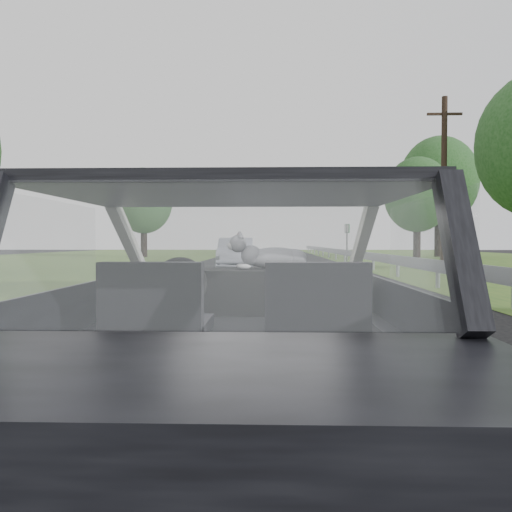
# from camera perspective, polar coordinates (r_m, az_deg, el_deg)

# --- Properties ---
(ground) EXTENTS (140.00, 140.00, 0.00)m
(ground) POSITION_cam_1_polar(r_m,az_deg,el_deg) (3.02, -1.92, -21.48)
(ground) COLOR #262626
(ground) RESTS_ON ground
(subject_car) EXTENTS (1.80, 4.00, 1.45)m
(subject_car) POSITION_cam_1_polar(r_m,az_deg,el_deg) (2.82, -1.93, -7.80)
(subject_car) COLOR black
(subject_car) RESTS_ON ground
(dashboard) EXTENTS (1.58, 0.45, 0.30)m
(dashboard) POSITION_cam_1_polar(r_m,az_deg,el_deg) (3.42, -1.27, -4.02)
(dashboard) COLOR black
(dashboard) RESTS_ON subject_car
(driver_seat) EXTENTS (0.50, 0.72, 0.42)m
(driver_seat) POSITION_cam_1_polar(r_m,az_deg,el_deg) (2.57, -11.33, -5.26)
(driver_seat) COLOR black
(driver_seat) RESTS_ON subject_car
(passenger_seat) EXTENTS (0.50, 0.72, 0.42)m
(passenger_seat) POSITION_cam_1_polar(r_m,az_deg,el_deg) (2.51, 6.81, -5.39)
(passenger_seat) COLOR black
(passenger_seat) RESTS_ON subject_car
(steering_wheel) EXTENTS (0.36, 0.36, 0.04)m
(steering_wheel) POSITION_cam_1_polar(r_m,az_deg,el_deg) (3.17, -8.80, -3.21)
(steering_wheel) COLOR black
(steering_wheel) RESTS_ON dashboard
(cat) EXTENTS (0.60, 0.31, 0.26)m
(cat) POSITION_cam_1_polar(r_m,az_deg,el_deg) (3.43, 2.22, -0.07)
(cat) COLOR gray
(cat) RESTS_ON dashboard
(guardrail) EXTENTS (0.05, 90.00, 0.32)m
(guardrail) POSITION_cam_1_polar(r_m,az_deg,el_deg) (13.44, 19.60, -1.04)
(guardrail) COLOR #9DA1A7
(guardrail) RESTS_ON ground
(other_car) EXTENTS (1.80, 4.17, 1.35)m
(other_car) POSITION_cam_1_polar(r_m,az_deg,el_deg) (21.02, -2.33, 0.25)
(other_car) COLOR #9CA0AE
(other_car) RESTS_ON ground
(highway_sign) EXTENTS (0.22, 0.90, 2.24)m
(highway_sign) POSITION_cam_1_polar(r_m,az_deg,el_deg) (30.29, 10.36, 1.49)
(highway_sign) COLOR #206B37
(highway_sign) RESTS_ON ground
(utility_pole) EXTENTS (0.29, 0.29, 7.17)m
(utility_pole) POSITION_cam_1_polar(r_m,az_deg,el_deg) (22.23, 20.67, 7.73)
(utility_pole) COLOR #31251C
(utility_pole) RESTS_ON ground
(tree_2) EXTENTS (5.88, 5.88, 6.78)m
(tree_2) POSITION_cam_1_polar(r_m,az_deg,el_deg) (35.97, 17.94, 5.08)
(tree_2) COLOR #174015
(tree_2) RESTS_ON ground
(tree_3) EXTENTS (7.11, 7.11, 9.16)m
(tree_3) POSITION_cam_1_polar(r_m,az_deg,el_deg) (41.81, 20.12, 6.21)
(tree_3) COLOR #174015
(tree_3) RESTS_ON ground
(tree_6) EXTENTS (5.44, 5.44, 6.66)m
(tree_6) POSITION_cam_1_polar(r_m,az_deg,el_deg) (39.29, -12.70, 4.73)
(tree_6) COLOR #174015
(tree_6) RESTS_ON ground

